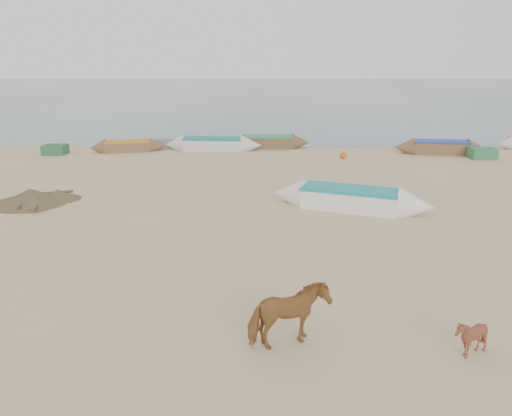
% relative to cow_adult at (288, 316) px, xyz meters
% --- Properties ---
extents(ground, '(140.00, 140.00, 0.00)m').
position_rel_cow_adult_xyz_m(ground, '(-0.72, 2.99, -0.72)').
color(ground, tan).
rests_on(ground, ground).
extents(sea, '(160.00, 160.00, 0.00)m').
position_rel_cow_adult_xyz_m(sea, '(-0.72, 84.99, -0.72)').
color(sea, slate).
rests_on(sea, ground).
extents(cow_adult, '(1.88, 1.39, 1.45)m').
position_rel_cow_adult_xyz_m(cow_adult, '(0.00, 0.00, 0.00)').
color(cow_adult, brown).
rests_on(cow_adult, ground).
extents(calf_front, '(0.91, 0.85, 0.86)m').
position_rel_cow_adult_xyz_m(calf_front, '(3.76, -0.34, -0.29)').
color(calf_front, brown).
rests_on(calf_front, ground).
extents(near_canoe, '(6.69, 3.69, 0.88)m').
position_rel_cow_adult_xyz_m(near_canoe, '(3.11, 10.23, -0.28)').
color(near_canoe, white).
rests_on(near_canoe, ground).
extents(debris_pile, '(3.58, 3.58, 0.46)m').
position_rel_cow_adult_xyz_m(debris_pile, '(-10.43, 11.05, -0.49)').
color(debris_pile, brown).
rests_on(debris_pile, ground).
extents(waterline_canoes, '(49.18, 4.20, 0.87)m').
position_rel_cow_adult_xyz_m(waterline_canoes, '(-1.02, 23.77, -0.31)').
color(waterline_canoes, brown).
rests_on(waterline_canoes, ground).
extents(beach_clutter, '(43.52, 4.77, 0.64)m').
position_rel_cow_adult_xyz_m(beach_clutter, '(3.32, 22.43, -0.43)').
color(beach_clutter, '#295B37').
rests_on(beach_clutter, ground).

